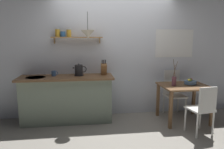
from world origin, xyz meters
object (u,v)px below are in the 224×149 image
object	(u,v)px
dining_table	(184,91)
twig_vase	(174,81)
dining_chair_near	(203,108)
fruit_bowl	(190,82)
electric_kettle	(79,70)
coffee_mug_by_sink	(54,73)
pendant_lamp	(88,34)
knife_block	(104,69)
dining_chair_far	(173,91)

from	to	relation	value
dining_table	twig_vase	world-z (taller)	twig_vase
dining_chair_near	fruit_bowl	size ratio (longest dim) A/B	3.75
electric_kettle	dining_chair_near	bearing A→B (deg)	-25.30
coffee_mug_by_sink	pendant_lamp	size ratio (longest dim) A/B	0.27
dining_table	electric_kettle	distance (m)	2.14
fruit_bowl	electric_kettle	size ratio (longest dim) A/B	0.86
dining_table	twig_vase	distance (m)	0.32
twig_vase	coffee_mug_by_sink	size ratio (longest dim) A/B	4.12
dining_table	coffee_mug_by_sink	size ratio (longest dim) A/B	7.18
dining_table	knife_block	xyz separation A→B (m)	(-1.58, 0.33, 0.43)
knife_block	pendant_lamp	xyz separation A→B (m)	(-0.31, -0.19, 0.69)
electric_kettle	coffee_mug_by_sink	size ratio (longest dim) A/B	2.11
twig_vase	dining_chair_near	bearing A→B (deg)	-68.92
dining_chair_near	dining_chair_far	world-z (taller)	dining_chair_far
dining_chair_near	dining_chair_far	size ratio (longest dim) A/B	0.90
dining_table	electric_kettle	xyz separation A→B (m)	(-2.08, 0.32, 0.41)
dining_chair_far	twig_vase	size ratio (longest dim) A/B	1.84
dining_table	twig_vase	size ratio (longest dim) A/B	1.74
coffee_mug_by_sink	pendant_lamp	bearing A→B (deg)	-16.14
pendant_lamp	dining_table	bearing A→B (deg)	-4.30
dining_chair_near	twig_vase	distance (m)	0.77
dining_chair_near	pendant_lamp	size ratio (longest dim) A/B	1.83
dining_chair_far	pendant_lamp	bearing A→B (deg)	-172.06
dining_table	dining_chair_near	xyz separation A→B (m)	(0.01, -0.67, -0.13)
dining_table	dining_chair_far	size ratio (longest dim) A/B	0.95
dining_chair_near	fruit_bowl	distance (m)	0.77
fruit_bowl	twig_vase	distance (m)	0.38
fruit_bowl	knife_block	size ratio (longest dim) A/B	0.75
dining_chair_far	pendant_lamp	world-z (taller)	pendant_lamp
dining_chair_near	electric_kettle	bearing A→B (deg)	154.70
dining_chair_far	twig_vase	xyz separation A→B (m)	(-0.19, -0.43, 0.31)
coffee_mug_by_sink	knife_block	bearing A→B (deg)	-0.30
knife_block	pendant_lamp	bearing A→B (deg)	-148.67
fruit_bowl	twig_vase	size ratio (longest dim) A/B	0.44
twig_vase	dining_chair_far	bearing A→B (deg)	66.59
fruit_bowl	pendant_lamp	size ratio (longest dim) A/B	0.49
dining_chair_far	knife_block	xyz separation A→B (m)	(-1.53, -0.07, 0.52)
pendant_lamp	dining_chair_near	bearing A→B (deg)	-22.98
dining_table	twig_vase	bearing A→B (deg)	-172.71
dining_chair_near	pendant_lamp	bearing A→B (deg)	157.02
dining_table	dining_chair_near	distance (m)	0.68
electric_kettle	pendant_lamp	bearing A→B (deg)	-44.36
twig_vase	knife_block	world-z (taller)	twig_vase
dining_chair_far	coffee_mug_by_sink	xyz separation A→B (m)	(-2.52, -0.06, 0.45)
pendant_lamp	knife_block	bearing A→B (deg)	31.33
dining_table	pendant_lamp	size ratio (longest dim) A/B	1.94
twig_vase	coffee_mug_by_sink	xyz separation A→B (m)	(-2.34, 0.37, 0.14)
dining_table	dining_chair_far	bearing A→B (deg)	96.47
dining_table	twig_vase	xyz separation A→B (m)	(-0.23, -0.03, 0.22)
dining_chair_near	pendant_lamp	world-z (taller)	pendant_lamp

